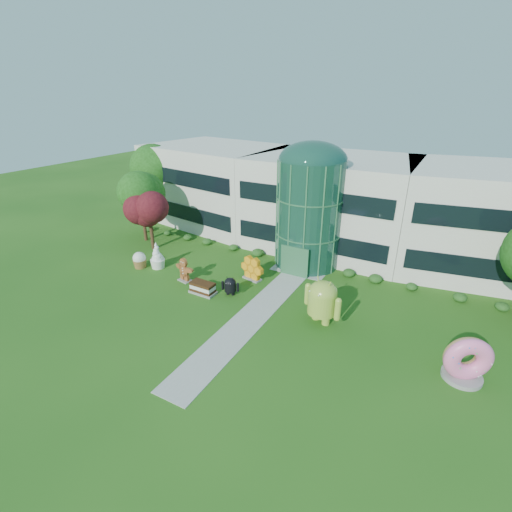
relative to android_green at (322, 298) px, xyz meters
The scene contains 14 objects.
ground 5.94m from the android_green, 145.12° to the right, with size 140.00×140.00×0.00m, color #215114.
building 15.73m from the android_green, 107.35° to the left, with size 46.00×15.00×9.30m, color beige, non-canonical shape.
atrium 10.37m from the android_green, 117.73° to the left, with size 6.00×6.00×9.80m, color #194738.
walkway 5.13m from the android_green, 165.22° to the right, with size 2.40×20.00×0.04m, color #9E9E93.
tree_red 20.60m from the android_green, 167.98° to the left, with size 4.00×4.00×6.00m, color #3F0C14, non-canonical shape.
trees_backdrop 11.06m from the android_green, 115.27° to the left, with size 52.00×8.00×8.40m, color #1B4611, non-canonical shape.
android_green is the anchor object (origin of this frame).
android_black 7.86m from the android_green, behind, with size 1.55×1.04×1.76m, color black, non-canonical shape.
donut 9.32m from the android_green, ahead, with size 2.77×1.33×2.88m, color pink, non-canonical shape.
gingerbread 12.63m from the android_green, behind, with size 2.36×0.91×2.18m, color brown, non-canonical shape.
ice_cream_sandwich 10.04m from the android_green, behind, with size 2.22×1.11×0.99m, color black, non-canonical shape.
honeycomb 8.31m from the android_green, 156.42° to the left, with size 2.51×0.90×1.97m, color #FFA319, non-canonical shape.
froyo 16.57m from the android_green, behind, with size 1.46×1.46×2.51m, color white, non-canonical shape.
cupcake 18.05m from the android_green, behind, with size 1.31×1.31×1.57m, color white, non-canonical shape.
Camera 1 is at (11.45, -18.84, 15.26)m, focal length 26.00 mm.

